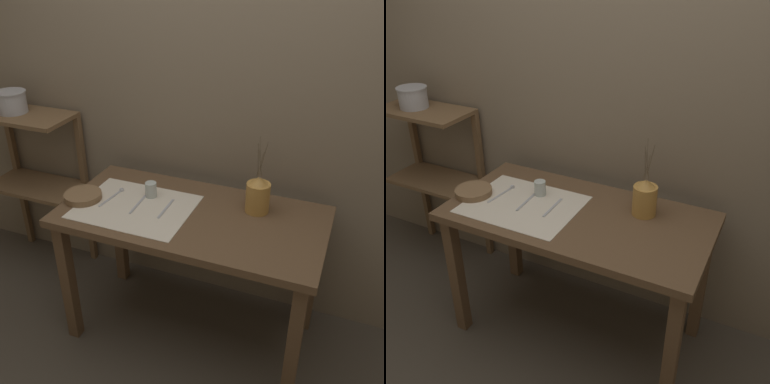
% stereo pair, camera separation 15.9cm
% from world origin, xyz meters
% --- Properties ---
extents(ground_plane, '(12.00, 12.00, 0.00)m').
position_xyz_m(ground_plane, '(0.00, 0.00, 0.00)').
color(ground_plane, '#473F35').
extents(stone_wall_back, '(7.00, 0.06, 2.40)m').
position_xyz_m(stone_wall_back, '(0.00, 0.44, 1.20)').
color(stone_wall_back, '#7A6B56').
rests_on(stone_wall_back, ground_plane).
extents(wooden_table, '(1.30, 0.66, 0.77)m').
position_xyz_m(wooden_table, '(0.00, 0.00, 0.66)').
color(wooden_table, brown).
rests_on(wooden_table, ground_plane).
extents(wooden_shelf_unit, '(0.58, 0.31, 1.06)m').
position_xyz_m(wooden_shelf_unit, '(-1.15, 0.27, 0.75)').
color(wooden_shelf_unit, brown).
rests_on(wooden_shelf_unit, ground_plane).
extents(linen_cloth, '(0.57, 0.45, 0.00)m').
position_xyz_m(linen_cloth, '(-0.28, -0.05, 0.78)').
color(linen_cloth, beige).
rests_on(linen_cloth, wooden_table).
extents(pitcher_with_flowers, '(0.12, 0.12, 0.39)m').
position_xyz_m(pitcher_with_flowers, '(0.29, 0.14, 0.86)').
color(pitcher_with_flowers, '#B7843D').
rests_on(pitcher_with_flowers, wooden_table).
extents(wooden_bowl, '(0.19, 0.19, 0.04)m').
position_xyz_m(wooden_bowl, '(-0.57, -0.08, 0.79)').
color(wooden_bowl, brown).
rests_on(wooden_bowl, wooden_table).
extents(glass_tumbler_near, '(0.06, 0.06, 0.08)m').
position_xyz_m(glass_tumbler_near, '(-0.26, 0.07, 0.82)').
color(glass_tumbler_near, '#B7C1BC').
rests_on(glass_tumbler_near, wooden_table).
extents(spoon_outer, '(0.04, 0.20, 0.02)m').
position_xyz_m(spoon_outer, '(-0.43, 0.03, 0.78)').
color(spoon_outer, '#A8A8AD').
rests_on(spoon_outer, wooden_table).
extents(knife_center, '(0.02, 0.19, 0.00)m').
position_xyz_m(knife_center, '(-0.28, -0.02, 0.78)').
color(knife_center, '#A8A8AD').
rests_on(knife_center, wooden_table).
extents(fork_inner, '(0.02, 0.19, 0.00)m').
position_xyz_m(fork_inner, '(-0.13, -0.01, 0.78)').
color(fork_inner, '#A8A8AD').
rests_on(fork_inner, wooden_table).
extents(metal_pot_large, '(0.18, 0.18, 0.13)m').
position_xyz_m(metal_pot_large, '(-1.22, 0.23, 1.13)').
color(metal_pot_large, '#A8A8AD').
rests_on(metal_pot_large, wooden_shelf_unit).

